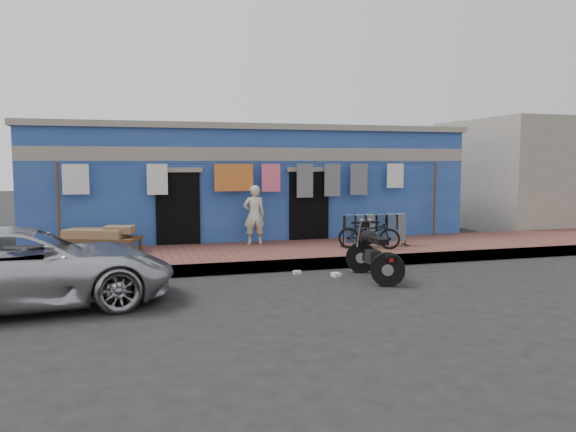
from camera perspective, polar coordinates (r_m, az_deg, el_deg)
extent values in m
plane|color=black|center=(10.77, 2.96, -7.09)|extent=(80.00, 80.00, 0.00)
cube|color=brown|center=(13.57, -1.17, -3.92)|extent=(28.00, 3.00, 0.25)
cube|color=gray|center=(12.19, 0.58, -5.00)|extent=(28.00, 0.10, 0.25)
cube|color=#254495|center=(17.30, -4.57, 3.02)|extent=(12.00, 5.00, 3.20)
cube|color=#9E9384|center=(14.90, -2.73, 6.28)|extent=(12.00, 0.14, 0.35)
cube|color=#9E9384|center=(17.31, -4.62, 8.59)|extent=(12.20, 5.20, 0.16)
cube|color=black|center=(14.53, -11.10, 0.28)|extent=(1.10, 0.10, 2.10)
cube|color=black|center=(15.23, 2.13, 0.62)|extent=(1.10, 0.10, 2.10)
cube|color=#9E9384|center=(22.25, 24.47, 3.87)|extent=(6.00, 5.00, 3.80)
cylinder|color=brown|center=(14.32, -22.28, 0.90)|extent=(0.06, 0.06, 2.10)
cylinder|color=brown|center=(16.53, 14.67, 1.70)|extent=(0.06, 0.06, 2.10)
cylinder|color=black|center=(14.60, -2.44, 5.32)|extent=(10.00, 0.01, 0.01)
cube|color=silver|center=(14.24, -20.77, 3.51)|extent=(0.60, 0.02, 0.72)
cube|color=silver|center=(14.21, -13.14, 3.65)|extent=(0.50, 0.02, 0.76)
cube|color=#CC4C26|center=(14.44, -5.52, 3.91)|extent=(1.00, 0.02, 0.70)
cube|color=#E55C7B|center=(14.65, -1.74, 3.91)|extent=(0.50, 0.02, 0.72)
cube|color=slate|center=(14.90, 1.74, 3.60)|extent=(0.45, 0.02, 0.90)
cube|color=slate|center=(15.16, 4.53, 3.66)|extent=(0.45, 0.02, 0.87)
cube|color=slate|center=(15.44, 7.22, 3.72)|extent=(0.50, 0.02, 0.85)
cube|color=silver|center=(15.90, 10.84, 4.04)|extent=(0.50, 0.02, 0.67)
imported|color=#BBBCC1|center=(10.02, -25.20, -4.63)|extent=(5.03, 2.72, 1.35)
imported|color=beige|center=(14.31, -3.46, 0.12)|extent=(0.55, 0.38, 1.51)
imported|color=black|center=(13.71, 8.23, -1.33)|extent=(1.55, 1.14, 0.96)
cube|color=silver|center=(11.85, 0.95, -5.75)|extent=(0.16, 0.13, 0.07)
cube|color=silver|center=(12.30, 6.75, -5.31)|extent=(0.22, 0.23, 0.09)
cube|color=silver|center=(11.63, 4.91, -5.97)|extent=(0.18, 0.22, 0.08)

